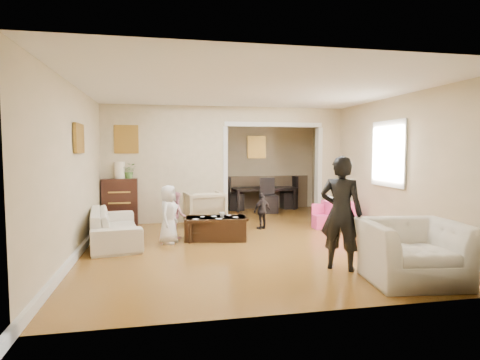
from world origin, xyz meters
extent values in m
plane|color=#A8712B|center=(0.00, 0.00, 0.00)|extent=(7.00, 7.00, 0.00)
cube|color=beige|center=(-1.38, 1.80, 1.30)|extent=(2.75, 0.18, 2.60)
cube|color=beige|center=(2.48, 1.80, 1.30)|extent=(0.55, 0.18, 2.60)
cube|color=beige|center=(1.10, 1.80, 2.42)|extent=(2.22, 0.18, 0.35)
cube|color=white|center=(2.73, -0.40, 1.55)|extent=(0.03, 0.95, 1.10)
cube|color=brown|center=(-2.20, 1.70, 1.85)|extent=(0.45, 0.03, 0.55)
cube|color=brown|center=(-2.71, -0.60, 1.80)|extent=(0.03, 0.55, 0.40)
cube|color=brown|center=(1.10, 3.44, 1.70)|extent=(0.45, 0.03, 0.55)
imported|color=silver|center=(-2.28, -0.01, 0.29)|extent=(1.08, 2.10, 0.58)
imported|color=tan|center=(-0.58, 1.22, 0.37)|extent=(0.89, 0.91, 0.74)
imported|color=silver|center=(1.55, -2.85, 0.37)|extent=(1.25, 1.12, 0.74)
cube|color=black|center=(-2.35, 1.66, 0.50)|extent=(0.73, 0.41, 1.01)
cylinder|color=#FAEECC|center=(-2.35, 1.66, 1.19)|extent=(0.22, 0.22, 0.36)
imported|color=#4D7B36|center=(-2.15, 1.66, 1.17)|extent=(0.30, 0.26, 0.33)
cube|color=#321F10|center=(-0.50, -0.12, 0.20)|extent=(1.17, 0.74, 0.41)
imported|color=silver|center=(-0.40, -0.17, 0.45)|extent=(0.12, 0.12, 0.09)
cube|color=#FF4398|center=(2.19, 0.55, 0.27)|extent=(0.58, 0.58, 0.54)
cube|color=yellow|center=(2.31, 0.65, 0.69)|extent=(0.20, 0.07, 0.30)
cylinder|color=teal|center=(2.09, 0.50, 0.58)|extent=(0.08, 0.08, 0.08)
cube|color=red|center=(2.07, 0.67, 0.57)|extent=(0.10, 0.08, 0.05)
imported|color=silver|center=(2.24, 0.43, 0.57)|extent=(0.23, 0.23, 0.06)
imported|color=black|center=(1.24, 3.27, 0.31)|extent=(1.79, 1.07, 0.61)
imported|color=black|center=(0.91, -2.23, 0.77)|extent=(0.67, 0.63, 1.54)
imported|color=silver|center=(-1.35, -0.27, 0.51)|extent=(0.48, 0.58, 1.01)
imported|color=#CC7F8C|center=(-1.20, 0.18, 0.43)|extent=(0.38, 0.46, 0.85)
imported|color=black|center=(0.55, 0.63, 0.38)|extent=(0.47, 0.37, 0.75)
cube|color=white|center=(-0.53, -0.04, 0.41)|extent=(0.09, 0.11, 0.00)
cube|color=white|center=(-0.48, -0.31, 0.41)|extent=(0.12, 0.10, 0.00)
cube|color=white|center=(-0.24, 0.03, 0.41)|extent=(0.10, 0.10, 0.00)
cube|color=white|center=(-0.88, -0.27, 0.41)|extent=(0.13, 0.12, 0.00)
cube|color=white|center=(-0.16, -0.20, 0.41)|extent=(0.12, 0.11, 0.00)
cube|color=white|center=(-0.74, -0.03, 0.41)|extent=(0.09, 0.11, 0.00)
camera|label=1|loc=(-1.44, -7.11, 1.62)|focal=29.44mm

